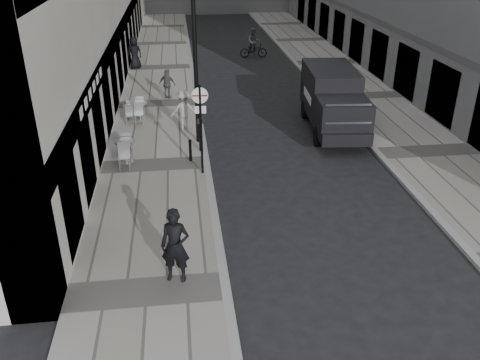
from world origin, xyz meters
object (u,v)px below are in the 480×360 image
object	(u,v)px
walking_man	(175,246)
lamppost	(195,54)
panel_van	(333,98)
sign_post	(201,118)
cyclist	(254,46)

from	to	relation	value
walking_man	lamppost	bearing A→B (deg)	97.36
walking_man	panel_van	distance (m)	12.59
walking_man	sign_post	distance (m)	6.46
panel_van	walking_man	bearing A→B (deg)	-119.70
walking_man	cyclist	world-z (taller)	walking_man
lamppost	panel_van	distance (m)	6.59
cyclist	sign_post	bearing A→B (deg)	-100.18
sign_post	panel_van	size ratio (longest dim) A/B	0.58
walking_man	cyclist	xyz separation A→B (m)	(5.69, 24.95, -0.34)
walking_man	panel_van	bearing A→B (deg)	69.17
panel_van	lamppost	bearing A→B (deg)	-166.07
sign_post	lamppost	size ratio (longest dim) A/B	0.50
sign_post	cyclist	world-z (taller)	sign_post
panel_van	cyclist	xyz separation A→B (m)	(-1.41, 14.56, -0.71)
walking_man	lamppost	xyz separation A→B (m)	(1.01, 9.39, 2.68)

